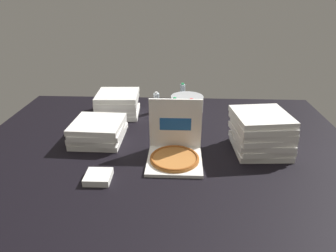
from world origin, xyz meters
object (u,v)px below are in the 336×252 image
at_px(pizza_stack_center_far, 261,133).
at_px(ice_bucket, 187,104).
at_px(water_bottle_2, 191,110).
at_px(water_bottle_1, 175,109).
at_px(water_bottle_4, 192,113).
at_px(napkin_pile, 98,177).
at_px(pizza_stack_left_near, 118,104).
at_px(water_bottle_0, 182,93).
at_px(open_pizza_box, 175,149).
at_px(pizza_stack_right_far, 98,131).
at_px(water_bottle_3, 157,103).

relative_size(pizza_stack_center_far, ice_bucket, 1.39).
height_order(pizza_stack_center_far, water_bottle_2, pizza_stack_center_far).
relative_size(water_bottle_1, water_bottle_4, 1.00).
bearing_deg(pizza_stack_center_far, napkin_pile, -158.57).
relative_size(pizza_stack_center_far, napkin_pile, 2.73).
xyz_separation_m(pizza_stack_left_near, ice_bucket, (0.72, 0.12, -0.03)).
xyz_separation_m(pizza_stack_left_near, water_bottle_0, (0.67, 0.39, -0.01)).
bearing_deg(water_bottle_2, ice_bucket, 99.13).
xyz_separation_m(pizza_stack_center_far, napkin_pile, (-1.20, -0.47, -0.14)).
bearing_deg(water_bottle_2, open_pizza_box, -100.55).
bearing_deg(ice_bucket, pizza_stack_left_near, -170.79).
relative_size(pizza_stack_left_near, water_bottle_4, 2.08).
bearing_deg(pizza_stack_right_far, water_bottle_2, 31.30).
distance_m(open_pizza_box, water_bottle_2, 0.77).
bearing_deg(water_bottle_2, water_bottle_0, 99.58).
bearing_deg(open_pizza_box, water_bottle_1, 91.62).
height_order(water_bottle_3, water_bottle_4, same).
bearing_deg(water_bottle_4, pizza_stack_left_near, 165.39).
height_order(water_bottle_0, water_bottle_3, same).
bearing_deg(water_bottle_0, ice_bucket, -80.05).
relative_size(open_pizza_box, water_bottle_3, 1.96).
relative_size(open_pizza_box, water_bottle_0, 1.96).
relative_size(open_pizza_box, pizza_stack_right_far, 0.98).
distance_m(water_bottle_4, napkin_pile, 1.19).
bearing_deg(water_bottle_4, water_bottle_0, 99.07).
xyz_separation_m(open_pizza_box, water_bottle_3, (-0.22, 0.94, 0.02)).
bearing_deg(pizza_stack_left_near, pizza_stack_right_far, -94.54).
relative_size(ice_bucket, water_bottle_4, 1.55).
bearing_deg(water_bottle_2, water_bottle_3, 152.46).
xyz_separation_m(pizza_stack_left_near, water_bottle_2, (0.75, -0.12, -0.01)).
bearing_deg(pizza_stack_right_far, water_bottle_4, 26.51).
bearing_deg(pizza_stack_left_near, napkin_pile, -85.34).
distance_m(pizza_stack_left_near, ice_bucket, 0.73).
xyz_separation_m(water_bottle_0, water_bottle_4, (0.09, -0.59, 0.00)).
distance_m(water_bottle_3, napkin_pile, 1.29).
xyz_separation_m(open_pizza_box, napkin_pile, (-0.52, -0.30, -0.06)).
relative_size(pizza_stack_right_far, pizza_stack_left_near, 0.96).
distance_m(ice_bucket, water_bottle_3, 0.32).
height_order(water_bottle_1, water_bottle_2, same).
bearing_deg(open_pizza_box, water_bottle_0, 87.50).
distance_m(ice_bucket, water_bottle_1, 0.24).
height_order(pizza_stack_center_far, pizza_stack_left_near, pizza_stack_center_far).
bearing_deg(pizza_stack_center_far, pizza_stack_left_near, 151.32).
bearing_deg(water_bottle_0, pizza_stack_left_near, -149.52).
bearing_deg(water_bottle_0, water_bottle_3, -130.06).
relative_size(pizza_stack_center_far, water_bottle_2, 2.15).
xyz_separation_m(open_pizza_box, pizza_stack_right_far, (-0.66, 0.27, 0.01)).
xyz_separation_m(ice_bucket, water_bottle_2, (0.04, -0.23, 0.02)).
bearing_deg(open_pizza_box, pizza_stack_left_near, 125.06).
distance_m(ice_bucket, water_bottle_4, 0.32).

